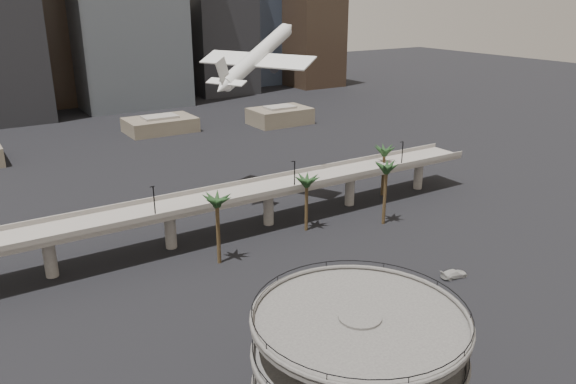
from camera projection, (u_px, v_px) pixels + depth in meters
ground at (414, 383)px, 71.26m from camera, size 700.00×700.00×0.00m
parking_ramp at (357, 370)px, 58.23m from camera, size 22.20×22.20×17.35m
overpass at (221, 202)px, 112.59m from camera, size 130.00×9.30×14.70m
palm_trees at (330, 175)px, 116.14m from camera, size 54.40×18.40×14.00m
low_buildings at (125, 133)px, 187.05m from camera, size 135.00×27.50×6.80m
skyline at (81, 1)px, 237.06m from camera, size 269.00×86.00×120.04m
airborne_jet at (257, 57)px, 125.83m from camera, size 29.26×27.69×15.08m
car_a at (332, 301)px, 88.88m from camera, size 4.24×2.01×1.40m
car_b at (379, 291)px, 91.84m from camera, size 4.95×2.88×1.54m
car_c at (454, 274)px, 97.66m from camera, size 5.09×2.79×1.40m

